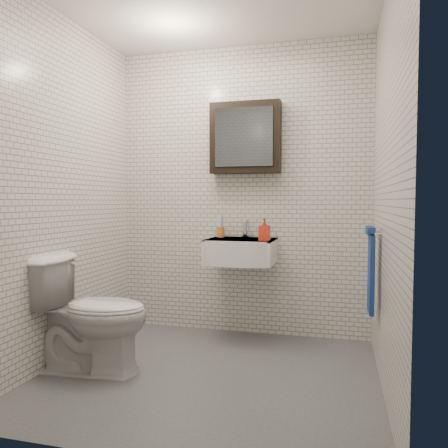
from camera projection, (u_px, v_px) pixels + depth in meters
name	position (u px, v px, depth m)	size (l,w,h in m)	color
ground	(209.00, 374.00, 2.92)	(2.20, 2.00, 0.01)	#4B4D52
room_shell	(208.00, 154.00, 2.84)	(2.22, 2.02, 2.51)	silver
washbasin	(240.00, 251.00, 3.57)	(0.55, 0.50, 0.20)	white
faucet	(245.00, 230.00, 3.75)	(0.06, 0.20, 0.15)	silver
mirror_cabinet	(245.00, 138.00, 3.71)	(0.60, 0.15, 0.60)	black
towel_rail	(371.00, 266.00, 2.95)	(0.09, 0.30, 0.58)	silver
toothbrush_cup	(220.00, 231.00, 3.79)	(0.08, 0.08, 0.20)	orange
soap_bottle	(264.00, 230.00, 3.42)	(0.08, 0.08, 0.18)	orange
toilet	(91.00, 313.00, 2.97)	(0.45, 0.79, 0.80)	white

